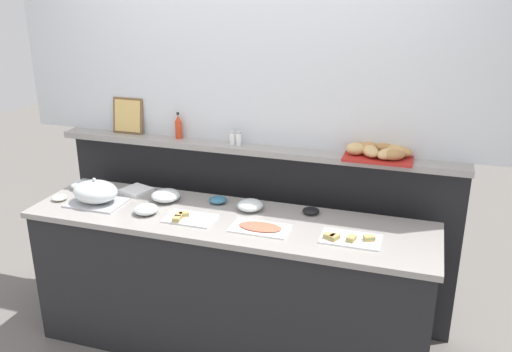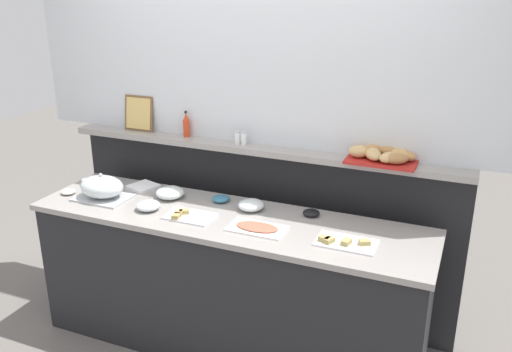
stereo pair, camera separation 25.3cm
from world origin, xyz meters
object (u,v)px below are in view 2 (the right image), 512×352
Objects in this scene: sandwich_platter_side at (188,216)px; glass_bowl_large at (251,205)px; glass_bowl_extra at (148,206)px; salt_shaker at (237,137)px; condiment_bowl_cream at (221,199)px; napkin_stack at (143,187)px; condiment_bowl_teal at (68,192)px; framed_picture at (139,113)px; pepper_shaker at (244,138)px; cold_cuts_platter at (257,228)px; sandwich_platter_rear at (345,242)px; condiment_bowl_dark at (311,213)px; bread_basket at (382,155)px; glass_bowl_small at (92,180)px; hot_sauce_bottle at (186,125)px; glass_bowl_medium at (170,193)px; serving_cloche at (102,188)px.

sandwich_platter_side is 1.80× the size of glass_bowl_large.
salt_shaker reaches higher than glass_bowl_extra.
napkin_stack is at bearing 179.17° from condiment_bowl_cream.
framed_picture is (0.22, 0.53, 0.42)m from condiment_bowl_teal.
salt_shaker and pepper_shaker have the same top height.
condiment_bowl_cream is at bearing -105.40° from pepper_shaker.
sandwich_platter_side is 0.88× the size of cold_cuts_platter.
sandwich_platter_side is at bearing -179.28° from cold_cuts_platter.
pepper_shaker is at bearing -2.71° from framed_picture.
condiment_bowl_cream is 0.90m from framed_picture.
salt_shaker is at bearing 180.00° from pepper_shaker.
sandwich_platter_rear is at bearing 1.84° from cold_cuts_platter.
condiment_bowl_dark is 0.53m from bread_basket.
glass_bowl_small is 0.79× the size of hot_sauce_bottle.
glass_bowl_large is at bearing -26.18° from hot_sauce_bottle.
glass_bowl_large is at bearing 2.72° from glass_bowl_medium.
condiment_bowl_cream is at bearing 75.56° from sandwich_platter_side.
condiment_bowl_cream reaches higher than condiment_bowl_dark.
sandwich_platter_side is at bearing -155.39° from condiment_bowl_dark.
condiment_bowl_teal reaches higher than napkin_stack.
condiment_bowl_cream is at bearing 3.19° from glass_bowl_small.
sandwich_platter_side is at bearing -41.04° from glass_bowl_medium.
serving_cloche reaches higher than cold_cuts_platter.
napkin_stack is 0.76m from pepper_shaker.
cold_cuts_platter is (-0.49, -0.02, -0.00)m from sandwich_platter_rear.
hot_sauce_bottle is at bearing 118.87° from sandwich_platter_side.
framed_picture is at bearing 177.14° from salt_shaker.
glass_bowl_extra is at bearing -21.11° from glass_bowl_small.
cold_cuts_platter is 1.31m from framed_picture.
framed_picture is at bearing 140.98° from sandwich_platter_side.
condiment_bowl_cream reaches higher than sandwich_platter_side.
bread_basket is (0.93, 0.23, 0.34)m from condiment_bowl_cream.
glass_bowl_medium is 1.33m from bread_basket.
framed_picture is (-0.98, 0.31, 0.41)m from glass_bowl_large.
glass_bowl_small is 0.75m from hot_sauce_bottle.
napkin_stack is at bearing 62.72° from serving_cloche.
sandwich_platter_rear is 0.61m from bread_basket.
condiment_bowl_dark is at bearing 1.40° from condiment_bowl_cream.
glass_bowl_large is at bearing -170.56° from condiment_bowl_dark.
glass_bowl_large is 1.84× the size of pepper_shaker.
glass_bowl_medium is 0.75× the size of framed_picture.
serving_cloche is 1.93× the size of hot_sauce_bottle.
condiment_bowl_cream is 0.58m from hot_sauce_bottle.
serving_cloche is 0.26m from condiment_bowl_teal.
napkin_stack is 0.50m from hot_sauce_bottle.
glass_bowl_medium is 0.45× the size of bread_basket.
glass_bowl_large is at bearing 38.96° from sandwich_platter_side.
hot_sauce_bottle is (-0.96, 0.23, 0.38)m from condiment_bowl_dark.
sandwich_platter_rear and sandwich_platter_side have the same top height.
bread_basket reaches higher than glass_bowl_large.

